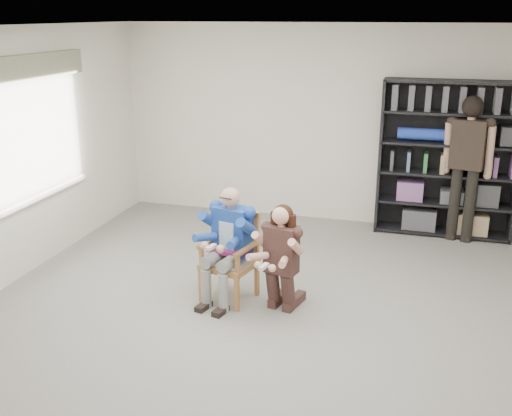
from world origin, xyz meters
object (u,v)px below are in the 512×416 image
(seated_man, at_px, (229,245))
(bookshelf, at_px, (448,160))
(standing_man, at_px, (466,171))
(armchair, at_px, (229,257))
(kneeling_woman, at_px, (280,259))

(seated_man, xyz_separation_m, bookshelf, (2.20, 2.67, 0.43))
(bookshelf, xyz_separation_m, standing_man, (0.23, -0.18, -0.09))
(armchair, relative_size, kneeling_woman, 0.84)
(armchair, height_order, bookshelf, bookshelf)
(seated_man, relative_size, kneeling_woman, 1.09)
(kneeling_woman, relative_size, bookshelf, 0.54)
(seated_man, distance_m, standing_man, 3.50)
(bookshelf, relative_size, standing_man, 1.09)
(armchair, xyz_separation_m, seated_man, (0.00, 0.00, 0.14))
(kneeling_woman, relative_size, standing_man, 0.59)
(armchair, xyz_separation_m, bookshelf, (2.20, 2.67, 0.57))
(bookshelf, distance_m, standing_man, 0.31)
(seated_man, distance_m, kneeling_woman, 0.59)
(kneeling_woman, xyz_separation_m, standing_man, (1.85, 2.61, 0.39))
(armchair, bearing_deg, kneeling_woman, 1.93)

